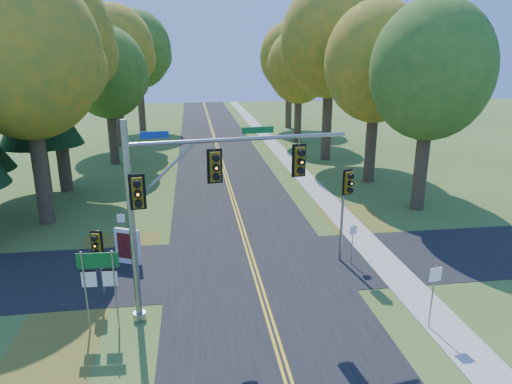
{
  "coord_description": "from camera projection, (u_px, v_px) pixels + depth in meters",
  "views": [
    {
      "loc": [
        -2.57,
        -17.32,
        9.43
      ],
      "look_at": [
        0.32,
        3.24,
        3.2
      ],
      "focal_mm": 32.0,
      "sensor_mm": 36.0,
      "label": 1
    }
  ],
  "objects": [
    {
      "name": "ground",
      "position": [
        259.0,
        285.0,
        19.48
      ],
      "size": [
        160.0,
        160.0,
        0.0
      ],
      "primitive_type": "plane",
      "color": "#335D21",
      "rests_on": "ground"
    },
    {
      "name": "road_main",
      "position": [
        259.0,
        285.0,
        19.48
      ],
      "size": [
        8.0,
        160.0,
        0.02
      ],
      "primitive_type": "cube",
      "color": "black",
      "rests_on": "ground"
    },
    {
      "name": "road_cross",
      "position": [
        253.0,
        265.0,
        21.37
      ],
      "size": [
        60.0,
        6.0,
        0.02
      ],
      "primitive_type": "cube",
      "color": "black",
      "rests_on": "ground"
    },
    {
      "name": "centerline_left",
      "position": [
        257.0,
        285.0,
        19.46
      ],
      "size": [
        0.1,
        160.0,
        0.01
      ],
      "primitive_type": "cube",
      "color": "gold",
      "rests_on": "road_main"
    },
    {
      "name": "centerline_right",
      "position": [
        262.0,
        285.0,
        19.48
      ],
      "size": [
        0.1,
        160.0,
        0.01
      ],
      "primitive_type": "cube",
      "color": "gold",
      "rests_on": "road_main"
    },
    {
      "name": "sidewalk_east",
      "position": [
        397.0,
        276.0,
        20.3
      ],
      "size": [
        1.6,
        160.0,
        0.06
      ],
      "primitive_type": "cube",
      "color": "#9E998E",
      "rests_on": "ground"
    },
    {
      "name": "leaf_patch_w_near",
      "position": [
        117.0,
        255.0,
        22.41
      ],
      "size": [
        4.0,
        6.0,
        0.0
      ],
      "primitive_type": "cube",
      "color": "brown",
      "rests_on": "ground"
    },
    {
      "name": "leaf_patch_e",
      "position": [
        361.0,
        227.0,
        26.07
      ],
      "size": [
        3.5,
        8.0,
        0.0
      ],
      "primitive_type": "cube",
      "color": "brown",
      "rests_on": "ground"
    },
    {
      "name": "leaf_patch_w_far",
      "position": [
        56.0,
        342.0,
        15.63
      ],
      "size": [
        3.0,
        5.0,
        0.0
      ],
      "primitive_type": "cube",
      "color": "brown",
      "rests_on": "ground"
    },
    {
      "name": "tree_w_a",
      "position": [
        27.0,
        54.0,
        24.17
      ],
      "size": [
        8.0,
        8.0,
        14.15
      ],
      "color": "#38281C",
      "rests_on": "ground"
    },
    {
      "name": "tree_e_a",
      "position": [
        432.0,
        71.0,
        26.89
      ],
      "size": [
        7.2,
        7.2,
        12.73
      ],
      "color": "#38281C",
      "rests_on": "ground"
    },
    {
      "name": "tree_w_b",
      "position": [
        50.0,
        41.0,
        30.39
      ],
      "size": [
        8.6,
        8.6,
        15.38
      ],
      "color": "#38281C",
      "rests_on": "ground"
    },
    {
      "name": "tree_e_b",
      "position": [
        377.0,
        63.0,
        33.15
      ],
      "size": [
        7.6,
        7.6,
        13.33
      ],
      "color": "#38281C",
      "rests_on": "ground"
    },
    {
      "name": "tree_w_c",
      "position": [
        108.0,
        73.0,
        39.13
      ],
      "size": [
        6.8,
        6.8,
        11.91
      ],
      "color": "#38281C",
      "rests_on": "ground"
    },
    {
      "name": "tree_e_c",
      "position": [
        331.0,
        41.0,
        40.2
      ],
      "size": [
        8.8,
        8.8,
        15.79
      ],
      "color": "#38281C",
      "rests_on": "ground"
    },
    {
      "name": "tree_w_d",
      "position": [
        115.0,
        52.0,
        46.79
      ],
      "size": [
        8.2,
        8.2,
        14.56
      ],
      "color": "#38281C",
      "rests_on": "ground"
    },
    {
      "name": "tree_e_d",
      "position": [
        300.0,
        67.0,
        49.52
      ],
      "size": [
        7.0,
        7.0,
        12.32
      ],
      "color": "#38281C",
      "rests_on": "ground"
    },
    {
      "name": "tree_w_e",
      "position": [
        138.0,
        50.0,
        57.21
      ],
      "size": [
        8.4,
        8.4,
        14.97
      ],
      "color": "#38281C",
      "rests_on": "ground"
    },
    {
      "name": "tree_e_e",
      "position": [
        290.0,
        57.0,
        59.56
      ],
      "size": [
        7.8,
        7.8,
        13.74
      ],
      "color": "#38281C",
      "rests_on": "ground"
    },
    {
      "name": "pine_c",
      "position": [
        30.0,
        51.0,
        30.14
      ],
      "size": [
        5.6,
        5.6,
        20.56
      ],
      "color": "#38281C",
      "rests_on": "ground"
    },
    {
      "name": "traffic_mast",
      "position": [
        189.0,
        193.0,
        16.07
      ],
      "size": [
        8.13,
        1.7,
        7.44
      ],
      "rotation": [
        0.0,
        0.0,
        0.15
      ],
      "color": "gray",
      "rests_on": "ground"
    },
    {
      "name": "east_signal_pole",
      "position": [
        346.0,
        193.0,
        20.76
      ],
      "size": [
        0.5,
        0.6,
        4.53
      ],
      "rotation": [
        0.0,
        0.0,
        0.37
      ],
      "color": "gray",
      "rests_on": "ground"
    },
    {
      "name": "ped_signal_pole",
      "position": [
        98.0,
        249.0,
        17.82
      ],
      "size": [
        0.46,
        0.54,
        2.94
      ],
      "rotation": [
        0.0,
        0.0,
        -0.13
      ],
      "color": "#919499",
      "rests_on": "ground"
    },
    {
      "name": "route_sign_cluster",
      "position": [
        99.0,
        275.0,
        15.76
      ],
      "size": [
        1.42,
        0.14,
        3.05
      ],
      "rotation": [
        0.0,
        0.0,
        -0.05
      ],
      "color": "gray",
      "rests_on": "ground"
    },
    {
      "name": "info_kiosk",
      "position": [
        128.0,
        246.0,
        21.3
      ],
      "size": [
        1.21,
        0.69,
        1.74
      ],
      "rotation": [
        0.0,
        0.0,
        -0.44
      ],
      "color": "silver",
      "rests_on": "ground"
    },
    {
      "name": "reg_sign_e_north",
      "position": [
        353.0,
        237.0,
        21.12
      ],
      "size": [
        0.36,
        0.15,
        1.97
      ],
      "rotation": [
        0.0,
        0.0,
        0.35
      ],
      "color": "gray",
      "rests_on": "ground"
    },
    {
      "name": "reg_sign_e_south",
      "position": [
        434.0,
        286.0,
        15.93
      ],
      "size": [
        0.48,
        0.1,
        2.49
      ],
      "rotation": [
        0.0,
        0.0,
        0.13
      ],
      "color": "gray",
      "rests_on": "ground"
    },
    {
      "name": "reg_sign_w",
      "position": [
        122.0,
        225.0,
        22.53
      ],
      "size": [
        0.39,
        0.06,
        2.02
      ],
      "rotation": [
        0.0,
        0.0,
        -0.05
      ],
      "color": "gray",
      "rests_on": "ground"
    }
  ]
}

